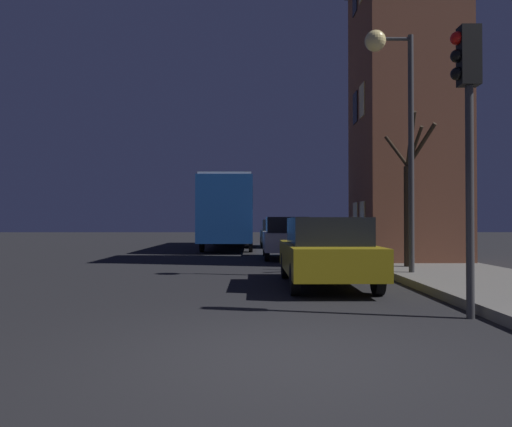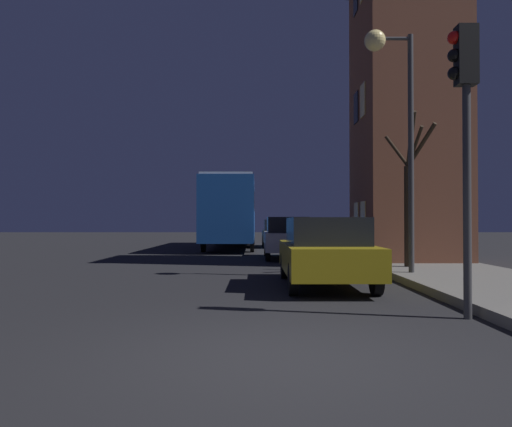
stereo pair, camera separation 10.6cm
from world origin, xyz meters
name	(u,v)px [view 2 (the right image)]	position (x,y,z in m)	size (l,w,h in m)	color
ground_plane	(281,356)	(0.00, 0.00, 0.00)	(120.00, 120.00, 0.00)	black
brick_building	(406,111)	(4.92, 11.75, 5.28)	(3.45, 4.08, 10.17)	brown
streetlamp	(391,88)	(3.14, 7.15, 4.83)	(1.24, 0.54, 6.14)	#38383A
traffic_light	(465,108)	(2.86, 2.06, 3.16)	(0.43, 0.24, 4.41)	#38383A
bare_tree	(410,195)	(4.06, 8.64, 2.20)	(1.15, 1.23, 4.25)	#2D2319
bus	(232,208)	(-1.60, 21.93, 2.16)	(2.50, 11.75, 3.63)	#194793
car_near_lane	(325,250)	(1.27, 5.81, 0.80)	(1.82, 4.55, 1.54)	olive
car_mid_lane	(287,237)	(0.94, 14.04, 0.84)	(1.75, 4.02, 1.62)	#B7BABF
car_far_lane	(278,233)	(0.95, 22.73, 0.81)	(1.73, 4.12, 1.55)	black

